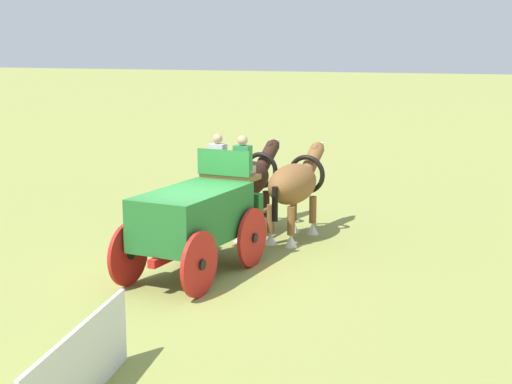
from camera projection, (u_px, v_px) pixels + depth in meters
ground_plane at (193, 275)px, 15.58m from camera, size 220.00×220.00×0.00m
show_wagon at (197, 216)px, 15.49m from camera, size 5.78×1.97×2.72m
draft_horse_near at (247, 181)px, 18.89m from camera, size 3.17×1.10×2.17m
draft_horse_off at (295, 185)px, 18.33m from camera, size 2.99×1.12×2.18m
sponsor_banner at (80, 368)px, 9.81m from camera, size 3.16×0.63×1.10m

